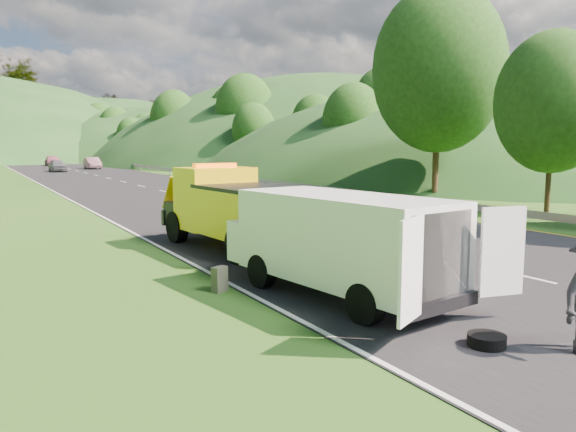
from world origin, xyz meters
TOP-DOWN VIEW (x-y plane):
  - ground at (0.00, 0.00)m, footprint 320.00×320.00m
  - road_surface at (3.00, 40.00)m, footprint 14.00×200.00m
  - guardrail at (10.30, 52.50)m, footprint 0.06×140.00m
  - tree_line_right at (23.00, 60.00)m, footprint 14.00×140.00m
  - hills_backdrop at (6.50, 134.70)m, footprint 201.00×288.60m
  - tow_truck at (-1.87, 5.20)m, footprint 2.90×6.60m
  - white_van at (-2.25, -1.30)m, footprint 3.60×6.78m
  - woman at (-2.81, 1.84)m, footprint 0.51×0.63m
  - child at (-2.17, -0.76)m, footprint 0.49×0.40m
  - suitcase at (-4.39, 0.38)m, footprint 0.42×0.34m
  - spare_tire at (-1.89, -5.18)m, footprint 0.65×0.65m
  - passing_suv at (3.03, 13.05)m, footprint 3.29×5.78m
  - dist_car_a at (0.58, 62.92)m, footprint 1.79×4.45m
  - dist_car_b at (5.90, 69.05)m, footprint 1.67×4.79m
  - dist_car_c at (2.72, 83.80)m, footprint 2.12×5.21m

SIDE VIEW (x-z plane):
  - ground at x=0.00m, z-range 0.00..0.00m
  - guardrail at x=10.30m, z-range -0.76..0.76m
  - tree_line_right at x=23.00m, z-range -7.00..7.00m
  - hills_backdrop at x=6.50m, z-range -22.00..22.00m
  - woman at x=-2.81m, z-range -0.76..0.76m
  - child at x=-2.17m, z-range -0.47..0.47m
  - spare_tire at x=-1.89m, z-range -0.10..0.10m
  - passing_suv at x=3.03m, z-range -0.76..0.76m
  - dist_car_a at x=0.58m, z-range -0.76..0.76m
  - dist_car_b at x=5.90m, z-range -0.79..0.79m
  - dist_car_c at x=2.72m, z-range -0.76..0.76m
  - road_surface at x=3.00m, z-range 0.00..0.02m
  - suitcase at x=-4.39m, z-range 0.00..0.60m
  - white_van at x=-2.25m, z-range 0.15..2.46m
  - tow_truck at x=-1.87m, z-range -0.03..2.73m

